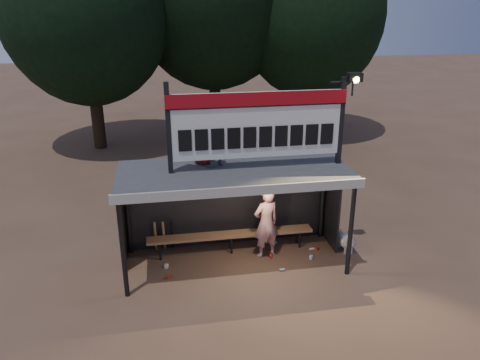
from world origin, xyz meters
name	(u,v)px	position (x,y,z in m)	size (l,w,h in m)	color
ground	(235,262)	(0.00, 0.00, 0.00)	(80.00, 80.00, 0.00)	brown
player	(266,223)	(0.78, 0.19, 0.87)	(0.64, 0.42, 1.74)	white
child_a	(211,142)	(-0.45, 0.28, 2.87)	(0.53, 0.41, 1.09)	slate
child_b	(202,140)	(-0.63, 0.50, 2.85)	(0.52, 0.34, 1.07)	maroon
dugout_shelter	(232,185)	(0.00, 0.24, 1.85)	(5.10, 2.08, 2.32)	#39393C
scoreboard_assembly	(260,123)	(0.56, -0.01, 3.32)	(4.10, 0.27, 1.99)	black
bench	(231,235)	(0.00, 0.55, 0.43)	(4.00, 0.35, 0.48)	#996B48
tree_left	(85,6)	(-4.00, 10.00, 5.51)	(6.46, 6.46, 9.27)	black
tree_right	(311,14)	(5.00, 10.50, 5.19)	(6.08, 6.08, 8.72)	#312316
dog	(347,241)	(2.77, 0.07, 0.28)	(0.36, 0.81, 0.49)	#EDE4CD
bats	(164,235)	(-1.59, 0.82, 0.43)	(0.47, 0.32, 0.84)	olive
litter	(264,258)	(0.70, 0.02, 0.04)	(3.75, 1.34, 0.08)	#A2271B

